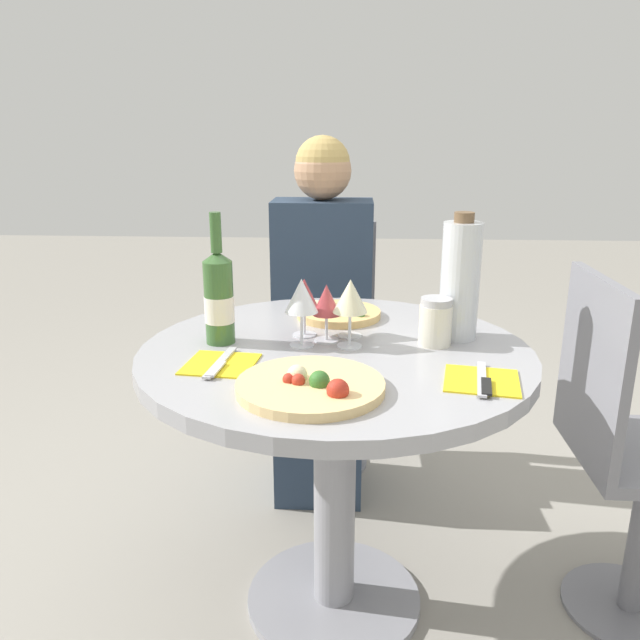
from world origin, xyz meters
The scene contains 17 objects.
ground_plane centered at (0.00, 0.00, 0.00)m, with size 12.00×12.00×0.00m, color gray.
dining_table centered at (0.00, 0.00, 0.57)m, with size 0.93×0.93×0.73m.
chair_behind_diner centered at (-0.07, 0.80, 0.45)m, with size 0.38×0.38×0.90m.
seated_diner centered at (-0.07, 0.66, 0.55)m, with size 0.34×0.42×1.21m.
chair_empty_side centered at (0.73, 0.02, 0.45)m, with size 0.38×0.38×0.90m.
pizza_large centered at (-0.04, -0.26, 0.74)m, with size 0.30×0.30×0.05m.
pizza_small_far centered at (-0.01, 0.25, 0.74)m, with size 0.23×0.23×0.05m.
wine_bottle centered at (-0.28, 0.03, 0.84)m, with size 0.07×0.07×0.32m.
tall_carafe centered at (0.30, 0.10, 0.88)m, with size 0.10×0.10×0.31m.
sugar_shaker centered at (0.24, 0.04, 0.79)m, with size 0.08×0.08×0.12m.
wine_glass_center centered at (-0.02, 0.05, 0.83)m, with size 0.07×0.07×0.14m.
wine_glass_front_right centered at (0.03, 0.01, 0.85)m, with size 0.08×0.08×0.16m.
wine_glass_front_left centered at (-0.08, 0.01, 0.85)m, with size 0.08×0.08×0.16m.
wine_glass_back_left centered at (-0.08, 0.09, 0.84)m, with size 0.07×0.07×0.15m.
wine_glass_back_right centered at (0.03, 0.09, 0.83)m, with size 0.08×0.08×0.15m.
place_setting_left centered at (-0.25, -0.13, 0.73)m, with size 0.17×0.19×0.01m.
place_setting_right centered at (0.31, -0.19, 0.73)m, with size 0.17×0.19×0.01m.
Camera 1 is at (0.04, -1.40, 1.22)m, focal length 35.00 mm.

